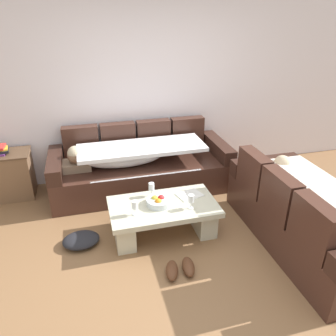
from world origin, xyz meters
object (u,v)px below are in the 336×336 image
Objects in this scene: fruit_bowl at (159,201)px; wine_glass_near_right at (191,199)px; open_magazine at (190,195)px; book_stack_on_cabinet at (1,150)px; coffee_table at (163,215)px; pair_of_shoes at (180,268)px; couch_near_window at (304,215)px; crumpled_garment at (81,240)px; couch_along_wall at (138,167)px; wine_glass_far_back at (151,187)px; side_cabinet at (5,176)px; wine_glass_near_left at (135,205)px.

fruit_bowl is 0.37m from wine_glass_near_right.
open_magazine is (0.39, 0.10, -0.04)m from fruit_bowl.
book_stack_on_cabinet is (-2.11, 1.49, 0.20)m from wine_glass_near_right.
pair_of_shoes is (0.00, -0.66, -0.19)m from coffee_table.
open_magazine is at bearing 14.60° from fruit_bowl.
pair_of_shoes is at bearing -129.15° from open_magazine.
couch_near_window is 4.99× the size of crumpled_garment.
pair_of_shoes is at bearing -85.74° from fruit_bowl.
couch_along_wall is 0.91m from wine_glass_far_back.
coffee_table is 0.35m from wine_glass_far_back.
couch_along_wall is 3.41× the size of side_cabinet.
wine_glass_far_back is at bearing 63.68° from couch_near_window.
wine_glass_far_back is at bearing 99.95° from fruit_bowl.
coffee_table is 0.69m from pair_of_shoes.
wine_glass_near_right is 0.74m from pair_of_shoes.
wine_glass_near_left is (-0.34, -0.12, 0.26)m from coffee_table.
wine_glass_near_right is at bearing -28.62° from coffee_table.
wine_glass_far_back is at bearing 13.29° from crumpled_garment.
fruit_bowl is at bearing -88.32° from couch_along_wall.
coffee_table is 3.49× the size of pair_of_shoes.
couch_near_window is 12.02× the size of wine_glass_near_left.
fruit_bowl is 1.69× the size of wine_glass_near_left.
coffee_table is 1.67× the size of side_cabinet.
pair_of_shoes is (-0.34, -0.78, -0.34)m from open_magazine.
crumpled_garment is (0.91, -1.32, -0.63)m from book_stack_on_cabinet.
side_cabinet is (-1.78, 0.22, -0.01)m from couch_along_wall.
side_cabinet is at bearing 135.69° from open_magazine.
crumpled_garment is at bearing 167.16° from wine_glass_near_left.
coffee_table is 2.30m from side_cabinet.
fruit_bowl is 0.95m from crumpled_garment.
coffee_table is at bearing -1.17° from crumpled_garment.
open_magazine is at bearing -66.86° from couch_along_wall.
wine_glass_near_left is at bearing -155.79° from fruit_bowl.
crumpled_garment is (-1.20, 0.17, -0.44)m from wine_glass_near_right.
wine_glass_near_right reaches higher than coffee_table.
couch_along_wall is at bearing 105.64° from wine_glass_near_right.
couch_along_wall is at bearing 42.58° from couch_near_window.
couch_along_wall is at bearing -7.18° from side_cabinet.
couch_along_wall reaches higher than wine_glass_near_left.
couch_along_wall is 14.80× the size of wine_glass_near_left.
book_stack_on_cabinet is at bearing 143.42° from fruit_bowl.
couch_along_wall is 2.05× the size of coffee_table.
wine_glass_near_right reaches higher than pair_of_shoes.
fruit_bowl reaches higher than crumpled_garment.
book_stack_on_cabinet is at bearing 143.88° from coffee_table.
pair_of_shoes is (0.08, -1.78, -0.28)m from couch_along_wall.
fruit_bowl is 0.70× the size of crumpled_garment.
side_cabinet is at bearing 172.82° from couch_along_wall.
couch_near_window reaches higher than wine_glass_near_right.
crumpled_garment is (-1.27, -0.10, -0.33)m from open_magazine.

